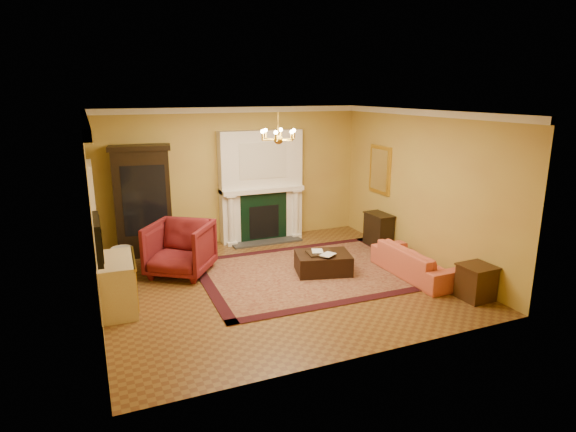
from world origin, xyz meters
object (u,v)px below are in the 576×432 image
china_cabinet (144,204)px  pedestal_table (123,263)px  wingback_armchair (180,246)px  coral_sofa (416,257)px  commode (118,284)px  leather_ottoman (323,263)px  end_table (476,283)px  console_table (378,231)px

china_cabinet → pedestal_table: china_cabinet is taller
wingback_armchair → coral_sofa: size_ratio=0.58×
commode → china_cabinet: bearing=76.5°
wingback_armchair → pedestal_table: wingback_armchair is taller
wingback_armchair → leather_ottoman: wingback_armchair is taller
china_cabinet → leather_ottoman: 3.89m
leather_ottoman → end_table: bearing=-33.8°
coral_sofa → end_table: (0.27, -1.23, -0.09)m
end_table → console_table: 2.99m
pedestal_table → coral_sofa: bearing=-19.0°
china_cabinet → wingback_armchair: (0.45, -1.40, -0.55)m
wingback_armchair → commode: 1.64m
wingback_armchair → coral_sofa: (3.99, -1.78, -0.18)m
china_cabinet → pedestal_table: (-0.58, -1.46, -0.71)m
wingback_armchair → china_cabinet: bearing=142.3°
coral_sofa → commode: bearing=82.1°
leather_ottoman → china_cabinet: bearing=155.3°
china_cabinet → commode: (-0.73, -2.53, -0.68)m
china_cabinet → coral_sofa: size_ratio=1.16×
wingback_armchair → console_table: wingback_armchair is taller
china_cabinet → console_table: 5.04m
china_cabinet → end_table: 6.51m
commode → coral_sofa: size_ratio=0.59×
end_table → console_table: bearing=88.9°
console_table → coral_sofa: bearing=-102.4°
console_table → wingback_armchair: bearing=178.0°
wingback_armchair → end_table: (4.27, -3.01, -0.27)m
wingback_armchair → leather_ottoman: 2.69m
pedestal_table → coral_sofa: coral_sofa is taller
wingback_armchair → console_table: 4.33m
console_table → end_table: bearing=-92.9°
console_table → leather_ottoman: console_table is taller
pedestal_table → console_table: console_table is taller
pedestal_table → commode: bearing=-98.4°
leather_ottoman → coral_sofa: bearing=-12.9°
wingback_armchair → coral_sofa: bearing=10.4°
china_cabinet → coral_sofa: (4.44, -3.19, -0.73)m
pedestal_table → wingback_armchair: bearing=3.0°
china_cabinet → leather_ottoman: (2.93, -2.40, -0.90)m
commode → console_table: (5.51, 1.10, -0.06)m
china_cabinet → end_table: china_cabinet is taller
pedestal_table → end_table: (5.29, -2.96, -0.11)m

